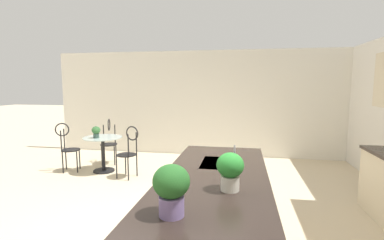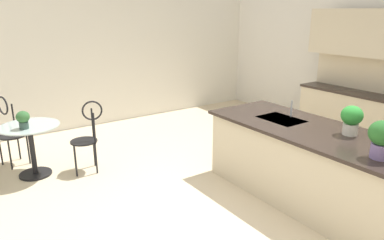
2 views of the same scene
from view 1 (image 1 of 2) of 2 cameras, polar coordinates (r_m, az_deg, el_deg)
The scene contains 10 objects.
wall_left_window at distance 7.31m, azimuth 1.52°, elevation 3.40°, with size 0.12×7.80×2.70m, color silver.
kitchen_island at distance 2.99m, azimuth 4.45°, elevation -19.98°, with size 2.80×1.06×0.92m.
bistro_table at distance 6.23m, azimuth -17.65°, elevation -6.00°, with size 0.80×0.80×0.74m.
chair_near_window at distance 6.48m, azimuth -24.03°, elevation -4.64°, with size 0.49×0.52×1.04m.
chair_by_island at distance 6.82m, azimuth -16.59°, elevation -3.76°, with size 0.52×0.48×1.04m.
chair_toward_desk at distance 5.65m, azimuth -12.78°, elevation -5.87°, with size 0.46×0.52×1.04m.
sink_faucet at distance 3.30m, azimuth 8.66°, elevation -6.92°, with size 0.02×0.02×0.22m, color #B2B5BA.
potted_plant_on_table at distance 6.08m, azimuth -18.98°, elevation -2.21°, with size 0.17×0.17×0.24m.
potted_plant_counter_near at distance 2.46m, azimuth 7.79°, elevation -9.87°, with size 0.24×0.24×0.33m.
potted_plant_counter_far at distance 1.98m, azimuth -4.23°, elevation -13.42°, with size 0.26×0.26×0.37m.
Camera 1 is at (2.95, 1.11, 1.83)m, focal length 26.15 mm.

